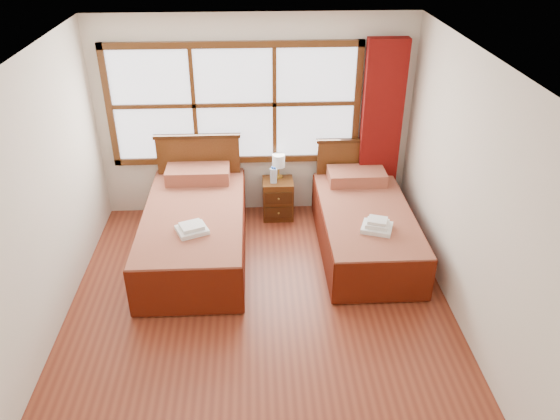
{
  "coord_description": "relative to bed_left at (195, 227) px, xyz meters",
  "views": [
    {
      "loc": [
        -0.02,
        -4.36,
        3.74
      ],
      "look_at": [
        0.24,
        0.7,
        0.84
      ],
      "focal_mm": 35.0,
      "sensor_mm": 36.0,
      "label": 1
    }
  ],
  "objects": [
    {
      "name": "ceiling",
      "position": [
        0.74,
        -1.2,
        2.25
      ],
      "size": [
        4.5,
        4.5,
        0.0
      ],
      "primitive_type": "plane",
      "rotation": [
        3.14,
        0.0,
        0.0
      ],
      "color": "white",
      "rests_on": "wall_back"
    },
    {
      "name": "window",
      "position": [
        0.49,
        1.02,
        1.15
      ],
      "size": [
        3.16,
        0.06,
        1.56
      ],
      "color": "white",
      "rests_on": "wall_back"
    },
    {
      "name": "wall_back",
      "position": [
        0.74,
        1.05,
        0.95
      ],
      "size": [
        4.0,
        0.0,
        4.0
      ],
      "primitive_type": "plane",
      "rotation": [
        1.57,
        0.0,
        0.0
      ],
      "color": "silver",
      "rests_on": "floor"
    },
    {
      "name": "wall_right",
      "position": [
        2.74,
        -1.2,
        0.95
      ],
      "size": [
        0.0,
        4.5,
        4.5
      ],
      "primitive_type": "plane",
      "rotation": [
        1.57,
        0.0,
        -1.57
      ],
      "color": "silver",
      "rests_on": "floor"
    },
    {
      "name": "floor",
      "position": [
        0.74,
        -1.2,
        -0.35
      ],
      "size": [
        4.5,
        4.5,
        0.0
      ],
      "primitive_type": "plane",
      "color": "brown",
      "rests_on": "ground"
    },
    {
      "name": "lamp",
      "position": [
        1.03,
        0.91,
        0.42
      ],
      "size": [
        0.17,
        0.17,
        0.32
      ],
      "color": "gold",
      "rests_on": "nightstand"
    },
    {
      "name": "nightstand",
      "position": [
        1.02,
        0.8,
        -0.08
      ],
      "size": [
        0.4,
        0.4,
        0.53
      ],
      "color": "#512C11",
      "rests_on": "floor"
    },
    {
      "name": "bed_left",
      "position": [
        0.0,
        0.0,
        0.0
      ],
      "size": [
        1.17,
        2.26,
        1.14
      ],
      "color": "#381D0B",
      "rests_on": "floor"
    },
    {
      "name": "bottle_near",
      "position": [
        0.95,
        0.75,
        0.29
      ],
      "size": [
        0.06,
        0.06,
        0.23
      ],
      "color": "silver",
      "rests_on": "nightstand"
    },
    {
      "name": "bed_right",
      "position": [
        2.03,
        0.0,
        -0.03
      ],
      "size": [
        1.07,
        2.09,
        1.04
      ],
      "color": "#381D0B",
      "rests_on": "floor"
    },
    {
      "name": "bottle_far",
      "position": [
        0.98,
        0.75,
        0.29
      ],
      "size": [
        0.06,
        0.06,
        0.22
      ],
      "color": "silver",
      "rests_on": "nightstand"
    },
    {
      "name": "towels_left",
      "position": [
        0.03,
        -0.52,
        0.3
      ],
      "size": [
        0.39,
        0.37,
        0.09
      ],
      "rotation": [
        0.0,
        0.0,
        0.4
      ],
      "color": "white",
      "rests_on": "bed_left"
    },
    {
      "name": "wall_left",
      "position": [
        -1.26,
        -1.2,
        0.95
      ],
      "size": [
        0.0,
        4.5,
        4.5
      ],
      "primitive_type": "plane",
      "rotation": [
        1.57,
        0.0,
        1.57
      ],
      "color": "silver",
      "rests_on": "floor"
    },
    {
      "name": "towels_right",
      "position": [
        2.05,
        -0.5,
        0.26
      ],
      "size": [
        0.4,
        0.38,
        0.14
      ],
      "rotation": [
        0.0,
        0.0,
        -0.34
      ],
      "color": "white",
      "rests_on": "bed_right"
    },
    {
      "name": "curtain",
      "position": [
        2.34,
        0.91,
        0.82
      ],
      "size": [
        0.5,
        0.16,
        2.3
      ],
      "primitive_type": "cube",
      "color": "maroon",
      "rests_on": "wall_back"
    }
  ]
}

